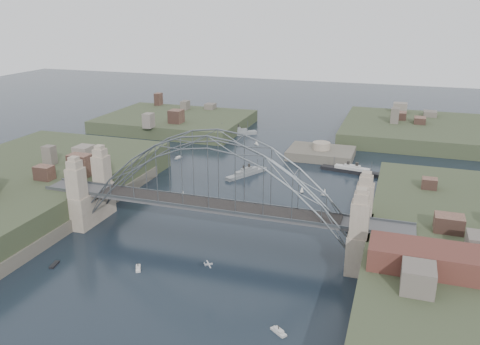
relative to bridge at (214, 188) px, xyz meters
The scene contains 21 objects.
ground 12.32m from the bridge, ahead, with size 500.00×500.00×0.00m, color black.
bridge is the anchor object (origin of this frame).
shore_west 58.25m from the bridge, behind, with size 50.50×90.00×12.00m.
headland_nw 110.41m from the bridge, 120.07° to the left, with size 60.00×45.00×9.00m, color #343D25.
headland_ne 121.38m from the bridge, 65.56° to the left, with size 70.00×55.00×9.50m, color #343D25.
fort_island 72.14m from the bridge, 80.27° to the left, with size 22.00×16.00×9.40m.
wharf_shed 46.23m from the bridge, 17.65° to the right, with size 20.00×8.00×4.00m, color #592D26.
naval_cruiser_near 45.87m from the bridge, 98.52° to the left, with size 9.43×14.81×4.72m.
naval_cruiser_far 94.00m from the bridge, 106.27° to the left, with size 16.06×12.36×6.05m.
ocean_liner 62.68m from the bridge, 67.05° to the left, with size 19.88×5.98×4.84m.
aeroplane 22.24m from the bridge, 71.70° to the right, with size 1.87×2.48×0.42m.
small_boat_a 29.51m from the bridge, 129.90° to the left, with size 1.46×2.54×2.38m.
small_boat_b 38.49m from the bridge, 69.79° to the left, with size 1.01×1.60×2.38m.
small_boat_c 23.07m from the bridge, 118.96° to the right, with size 2.13×2.84×1.43m.
small_boat_d 40.98m from the bridge, 61.09° to the left, with size 2.05×1.31×2.38m.
small_boat_e 64.41m from the bridge, 122.63° to the left, with size 1.60×3.38×1.43m.
small_boat_f 49.53m from the bridge, 94.95° to the left, with size 1.55×1.44×2.38m.
small_boat_g 37.35m from the bridge, 51.83° to the right, with size 3.02×2.54×1.43m.
small_boat_h 80.47m from the bridge, 99.93° to the left, with size 1.94×1.54×2.38m.
small_boat_i 37.49m from the bridge, 21.60° to the left, with size 2.36×1.62×0.45m.
small_boat_j 35.96m from the bridge, 141.12° to the right, with size 1.50×2.98×0.45m.
Camera 1 is at (36.97, -92.29, 49.58)m, focal length 36.72 mm.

